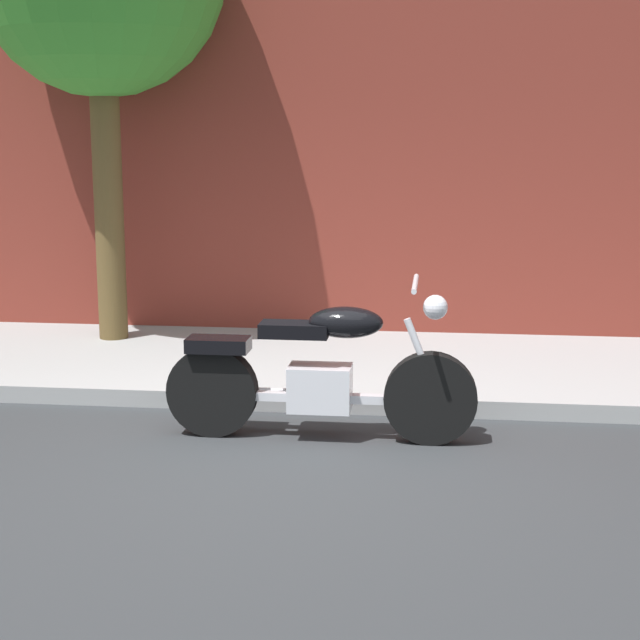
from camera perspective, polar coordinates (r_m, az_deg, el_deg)
name	(u,v)px	position (r m, az deg, el deg)	size (l,w,h in m)	color
ground_plane	(279,466)	(6.47, -2.39, -8.47)	(60.00, 60.00, 0.00)	#303335
sidewalk	(324,366)	(8.82, 0.21, -2.68)	(24.68, 2.56, 0.14)	#9D9D9D
motorcycle	(320,376)	(6.88, -0.01, -3.29)	(2.20, 0.70, 1.15)	black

